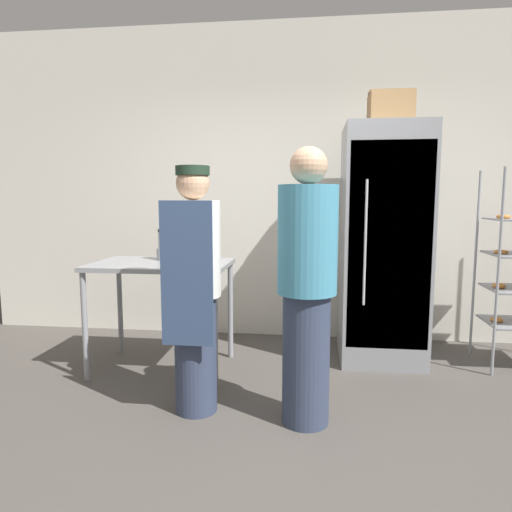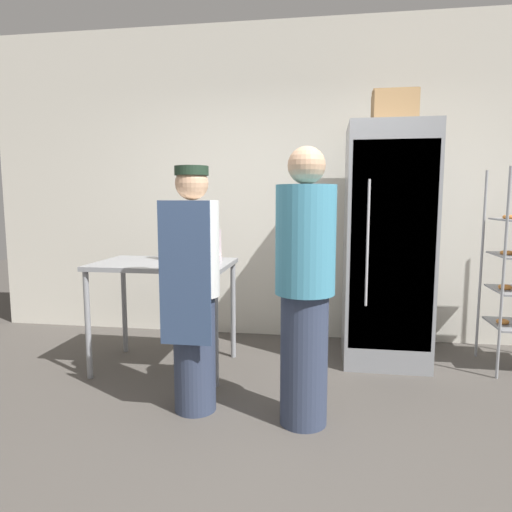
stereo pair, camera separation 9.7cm
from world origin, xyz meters
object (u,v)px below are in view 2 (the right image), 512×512
at_px(cardboard_storage_box, 394,108).
at_px(person_customer, 305,287).
at_px(donut_box, 203,256).
at_px(person_baker, 193,287).
at_px(refrigerator, 387,245).
at_px(blender_pitcher, 168,246).

bearing_deg(cardboard_storage_box, person_customer, -117.63).
xyz_separation_m(cardboard_storage_box, person_customer, (-0.65, -1.23, -1.26)).
xyz_separation_m(donut_box, cardboard_storage_box, (1.52, 0.38, 1.20)).
relative_size(donut_box, person_customer, 0.16).
xyz_separation_m(person_baker, person_customer, (0.72, -0.07, 0.04)).
distance_m(refrigerator, donut_box, 1.55).
height_order(refrigerator, person_baker, refrigerator).
distance_m(refrigerator, person_baker, 1.80).
xyz_separation_m(cardboard_storage_box, person_baker, (-1.36, -1.17, -1.30)).
bearing_deg(cardboard_storage_box, refrigerator, 124.80).
height_order(refrigerator, person_customer, refrigerator).
distance_m(blender_pitcher, person_customer, 1.53).
distance_m(blender_pitcher, person_baker, 1.01).
bearing_deg(blender_pitcher, refrigerator, 9.89).
xyz_separation_m(refrigerator, donut_box, (-1.50, -0.40, -0.07)).
bearing_deg(person_baker, refrigerator, 41.56).
relative_size(cardboard_storage_box, person_customer, 0.21).
height_order(donut_box, blender_pitcher, donut_box).
bearing_deg(refrigerator, blender_pitcher, -170.11).
bearing_deg(person_baker, donut_box, 100.99).
xyz_separation_m(blender_pitcher, person_customer, (1.20, -0.94, -0.13)).
height_order(blender_pitcher, person_baker, person_baker).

